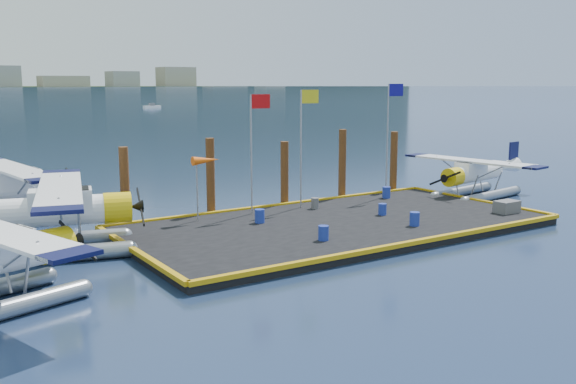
# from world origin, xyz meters

# --- Properties ---
(ground) EXTENTS (4000.00, 4000.00, 0.00)m
(ground) POSITION_xyz_m (0.00, 0.00, 0.00)
(ground) COLOR #162743
(ground) RESTS_ON ground
(dock) EXTENTS (20.00, 10.00, 0.40)m
(dock) POSITION_xyz_m (0.00, 0.00, 0.20)
(dock) COLOR black
(dock) RESTS_ON ground
(dock_bumpers) EXTENTS (20.25, 10.25, 0.18)m
(dock_bumpers) POSITION_xyz_m (0.00, 0.00, 0.49)
(dock_bumpers) COLOR #BE8F0B
(dock_bumpers) RESTS_ON dock
(seaplane_b) EXTENTS (9.83, 10.61, 3.77)m
(seaplane_b) POSITION_xyz_m (-12.57, 2.64, 1.64)
(seaplane_b) COLOR gray
(seaplane_b) RESTS_ON ground
(seaplane_c) EXTENTS (9.48, 10.46, 3.70)m
(seaplane_c) POSITION_xyz_m (-13.00, 10.08, 1.61)
(seaplane_c) COLOR gray
(seaplane_c) RESTS_ON ground
(seaplane_d) EXTENTS (8.20, 9.01, 3.18)m
(seaplane_d) POSITION_xyz_m (12.02, 2.09, 1.39)
(seaplane_d) COLOR gray
(seaplane_d) RESTS_ON ground
(drum_0) EXTENTS (0.46, 0.46, 0.65)m
(drum_0) POSITION_xyz_m (-3.24, 1.77, 0.73)
(drum_0) COLOR #1C309C
(drum_0) RESTS_ON dock
(drum_1) EXTENTS (0.46, 0.46, 0.65)m
(drum_1) POSITION_xyz_m (2.48, -2.71, 0.72)
(drum_1) COLOR #1C309C
(drum_1) RESTS_ON dock
(drum_2) EXTENTS (0.41, 0.41, 0.58)m
(drum_2) POSITION_xyz_m (2.87, -0.02, 0.69)
(drum_2) COLOR #1C309C
(drum_2) RESTS_ON dock
(drum_3) EXTENTS (0.45, 0.45, 0.63)m
(drum_3) POSITION_xyz_m (-2.71, -2.64, 0.71)
(drum_3) COLOR #1C309C
(drum_3) RESTS_ON dock
(drum_4) EXTENTS (0.46, 0.46, 0.65)m
(drum_4) POSITION_xyz_m (6.22, 3.45, 0.73)
(drum_4) COLOR #1C309C
(drum_4) RESTS_ON dock
(drum_5) EXTENTS (0.41, 0.41, 0.58)m
(drum_5) POSITION_xyz_m (0.96, 3.15, 0.69)
(drum_5) COLOR #55555A
(drum_5) RESTS_ON dock
(crate) EXTENTS (1.23, 0.82, 0.61)m
(crate) POSITION_xyz_m (8.59, -3.07, 0.71)
(crate) COLOR #55555A
(crate) RESTS_ON dock
(flagpole_red) EXTENTS (1.14, 0.08, 6.00)m
(flagpole_red) POSITION_xyz_m (-2.29, 3.80, 4.40)
(flagpole_red) COLOR #96959D
(flagpole_red) RESTS_ON dock
(flagpole_yellow) EXTENTS (1.14, 0.08, 6.20)m
(flagpole_yellow) POSITION_xyz_m (0.70, 3.80, 4.51)
(flagpole_yellow) COLOR #96959D
(flagpole_yellow) RESTS_ON dock
(flagpole_blue) EXTENTS (1.14, 0.08, 6.50)m
(flagpole_blue) POSITION_xyz_m (6.70, 3.80, 4.69)
(flagpole_blue) COLOR #96959D
(flagpole_blue) RESTS_ON dock
(windsock) EXTENTS (1.40, 0.44, 3.12)m
(windsock) POSITION_xyz_m (-5.03, 3.80, 3.23)
(windsock) COLOR #96959D
(windsock) RESTS_ON dock
(piling_0) EXTENTS (0.44, 0.44, 4.00)m
(piling_0) POSITION_xyz_m (-8.50, 5.40, 2.00)
(piling_0) COLOR #432813
(piling_0) RESTS_ON ground
(piling_1) EXTENTS (0.44, 0.44, 4.20)m
(piling_1) POSITION_xyz_m (-4.00, 5.40, 2.10)
(piling_1) COLOR #432813
(piling_1) RESTS_ON ground
(piling_2) EXTENTS (0.44, 0.44, 3.80)m
(piling_2) POSITION_xyz_m (0.50, 5.40, 1.90)
(piling_2) COLOR #432813
(piling_2) RESTS_ON ground
(piling_3) EXTENTS (0.44, 0.44, 4.30)m
(piling_3) POSITION_xyz_m (4.50, 5.40, 2.15)
(piling_3) COLOR #432813
(piling_3) RESTS_ON ground
(piling_4) EXTENTS (0.44, 0.44, 4.00)m
(piling_4) POSITION_xyz_m (8.50, 5.40, 2.00)
(piling_4) COLOR #432813
(piling_4) RESTS_ON ground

